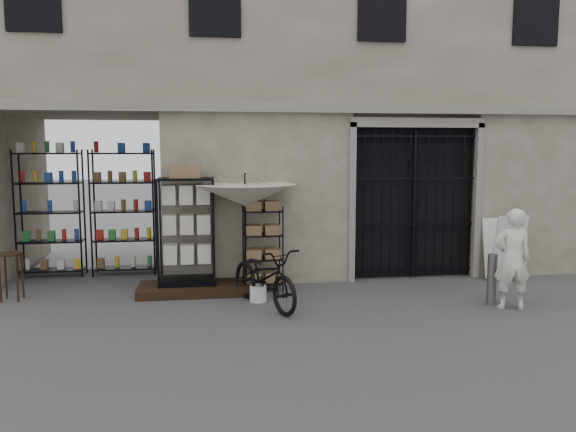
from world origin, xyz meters
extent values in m
plane|color=#27272A|center=(0.00, 0.00, 0.00)|extent=(80.00, 80.00, 0.00)
cube|color=gray|center=(0.00, 4.00, 4.50)|extent=(14.00, 4.00, 9.00)
cube|color=black|center=(-4.50, 2.80, 1.50)|extent=(3.00, 1.70, 3.00)
cube|color=black|center=(-4.55, 3.30, 1.25)|extent=(2.70, 0.50, 2.50)
cube|color=black|center=(1.75, 2.28, 1.50)|extent=(2.50, 0.06, 3.00)
cube|color=black|center=(1.75, 2.12, 1.45)|extent=(0.05, 0.05, 2.80)
cube|color=black|center=(-2.40, 1.55, 0.07)|extent=(2.00, 0.90, 0.15)
cube|color=black|center=(-2.56, 1.64, 0.20)|extent=(1.00, 0.69, 0.10)
cube|color=silver|center=(-2.59, 1.35, 1.08)|extent=(0.86, 0.13, 1.74)
cube|color=silver|center=(-2.56, 1.64, 0.98)|extent=(0.84, 0.52, 1.45)
cube|color=olive|center=(-2.56, 1.64, 2.07)|extent=(0.57, 0.46, 0.21)
cube|color=black|center=(-1.23, 1.61, 0.76)|extent=(0.80, 0.70, 1.52)
cube|color=olive|center=(-1.23, 1.61, 0.71)|extent=(0.67, 0.57, 1.14)
cylinder|color=black|center=(-1.53, 1.54, 1.05)|extent=(0.04, 0.04, 2.10)
imported|color=beige|center=(-1.53, 1.54, 1.81)|extent=(1.65, 1.68, 1.41)
cylinder|color=silver|center=(-1.38, 0.85, 0.13)|extent=(0.37, 0.37, 0.27)
imported|color=black|center=(-1.30, 0.53, 0.00)|extent=(1.00, 1.16, 1.86)
cylinder|color=black|center=(-5.44, 1.51, 0.78)|extent=(0.43, 0.43, 0.04)
cube|color=black|center=(-5.44, 1.51, 0.39)|extent=(0.33, 0.33, 0.78)
cylinder|color=slate|center=(2.35, 0.14, 0.41)|extent=(0.17, 0.17, 0.83)
imported|color=silver|center=(2.53, -0.13, 0.00)|extent=(0.82, 1.66, 0.38)
cube|color=silver|center=(3.41, 1.52, 0.65)|extent=(0.60, 0.30, 1.26)
cube|color=silver|center=(3.41, 1.90, 0.65)|extent=(0.60, 0.30, 1.26)
camera|label=1|loc=(-2.16, -8.18, 2.51)|focal=35.00mm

